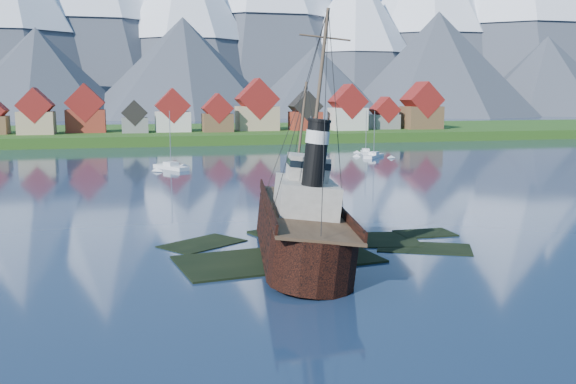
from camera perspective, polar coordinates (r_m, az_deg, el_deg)
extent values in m
plane|color=#182844|center=(61.40, 1.43, -5.44)|extent=(1400.00, 1400.00, 0.00)
cube|color=black|center=(58.89, -0.89, -6.37)|extent=(19.08, 11.42, 1.00)
cube|color=black|center=(66.95, 5.49, -4.62)|extent=(15.15, 9.76, 1.00)
cube|color=black|center=(70.43, 1.06, -3.83)|extent=(11.45, 9.06, 1.00)
cube|color=black|center=(64.74, 12.01, -5.27)|extent=(10.27, 8.34, 1.00)
cube|color=black|center=(65.61, -7.61, -4.95)|extent=(9.42, 8.68, 1.00)
cube|color=black|center=(71.26, 12.09, -3.93)|extent=(6.00, 4.00, 1.00)
cube|color=#1D4B15|center=(228.46, -9.93, 4.79)|extent=(600.00, 80.00, 3.20)
cube|color=#3F3D38|center=(190.67, -9.12, 4.07)|extent=(600.00, 2.50, 2.00)
cube|color=tan|center=(209.38, -21.45, 5.74)|extent=(10.50, 9.00, 6.80)
cube|color=maroon|center=(209.23, -21.54, 7.18)|extent=(10.69, 9.18, 10.69)
cube|color=maroon|center=(214.00, -17.52, 6.04)|extent=(12.00, 8.50, 7.20)
cube|color=maroon|center=(213.85, -17.59, 7.58)|extent=(12.22, 8.67, 12.22)
cube|color=slate|center=(208.65, -13.45, 5.81)|extent=(8.00, 7.00, 4.80)
cube|color=black|center=(208.51, -13.49, 6.87)|extent=(8.15, 7.14, 8.15)
cube|color=beige|center=(212.05, -10.21, 6.17)|extent=(11.00, 9.50, 6.40)
cube|color=maroon|center=(211.90, -10.24, 7.57)|extent=(11.20, 9.69, 11.20)
cube|color=brown|center=(209.47, -6.29, 6.15)|extent=(9.50, 8.00, 5.80)
cube|color=maroon|center=(209.32, -6.31, 7.41)|extent=(9.67, 8.16, 9.67)
cube|color=tan|center=(216.64, -2.77, 6.56)|extent=(13.50, 10.00, 8.00)
cube|color=maroon|center=(216.50, -2.79, 8.26)|extent=(13.75, 10.20, 13.75)
cube|color=maroon|center=(217.42, 1.55, 6.34)|extent=(10.00, 8.50, 6.20)
cube|color=black|center=(217.28, 1.55, 7.63)|extent=(10.18, 8.67, 10.18)
cube|color=beige|center=(218.70, 5.32, 6.49)|extent=(11.50, 9.00, 7.50)
cube|color=maroon|center=(218.55, 5.34, 8.01)|extent=(11.71, 9.18, 11.71)
cube|color=slate|center=(227.80, 8.57, 6.20)|extent=(9.00, 7.50, 5.00)
cube|color=maroon|center=(227.67, 8.59, 7.24)|extent=(9.16, 7.65, 9.16)
cube|color=brown|center=(231.21, 11.77, 6.50)|extent=(12.50, 10.00, 7.80)
cube|color=maroon|center=(231.07, 11.82, 8.02)|extent=(12.73, 10.20, 12.73)
cone|color=#2D333D|center=(522.54, -23.85, 14.34)|extent=(180.00, 180.00, 150.00)
cone|color=#2D333D|center=(557.76, -16.91, 15.84)|extent=(210.00, 210.00, 180.00)
cone|color=#2D333D|center=(532.31, -9.17, 14.56)|extent=(170.00, 170.00, 145.00)
cone|color=#2D333D|center=(551.64, 6.01, 13.37)|extent=(150.00, 150.00, 125.00)
cone|color=white|center=(554.26, 6.06, 15.94)|extent=(93.00, 93.00, 75.00)
cone|color=#2D333D|center=(612.31, 12.36, 14.86)|extent=(200.00, 200.00, 170.00)
cone|color=#2D333D|center=(639.62, 19.69, 15.20)|extent=(230.00, 230.00, 190.00)
cone|color=#2D333D|center=(702.02, 23.13, 12.95)|extent=(180.00, 180.00, 155.00)
cone|color=#2D333D|center=(434.99, -21.35, 9.68)|extent=(120.00, 120.00, 58.00)
cone|color=#2D333D|center=(428.22, -9.24, 10.71)|extent=(136.00, 136.00, 66.00)
cone|color=#2D333D|center=(448.49, 2.44, 9.70)|extent=(110.00, 110.00, 50.00)
cone|color=#2D333D|center=(479.23, 13.14, 10.91)|extent=(150.00, 150.00, 75.00)
cone|color=#2D333D|center=(526.50, 21.94, 9.48)|extent=(124.00, 124.00, 60.00)
cube|color=black|center=(59.75, 0.84, -3.64)|extent=(6.91, 19.90, 4.14)
cone|color=black|center=(72.07, -1.77, -1.52)|extent=(6.91, 6.91, 6.91)
cylinder|color=black|center=(50.46, 3.73, -5.98)|extent=(6.91, 6.91, 4.14)
cube|color=#4C3826|center=(59.32, 0.85, -1.59)|extent=(6.77, 26.25, 0.25)
cube|color=black|center=(58.50, -2.30, -1.30)|extent=(0.20, 25.42, 0.89)
cube|color=black|center=(60.16, 3.90, -1.04)|extent=(0.20, 25.42, 0.89)
cube|color=#ADA89E|center=(57.67, 1.22, -0.40)|extent=(5.13, 8.39, 2.96)
cube|color=#ADA89E|center=(58.26, 0.98, 2.24)|extent=(3.55, 3.95, 2.17)
cylinder|color=black|center=(54.02, 2.14, 3.52)|extent=(1.88, 1.88, 5.53)
cylinder|color=silver|center=(53.92, 2.15, 4.98)|extent=(1.97, 1.97, 1.09)
cylinder|color=#473828|center=(66.20, -0.88, 4.73)|extent=(0.28, 0.28, 11.84)
cylinder|color=#473828|center=(56.00, 1.52, 9.67)|extent=(0.32, 0.32, 12.83)
cube|color=silver|center=(131.63, -10.36, 2.05)|extent=(6.82, 9.43, 1.27)
cube|color=silver|center=(131.52, -10.37, 2.49)|extent=(3.15, 3.35, 0.74)
cylinder|color=gray|center=(131.08, -10.44, 4.72)|extent=(0.15, 0.15, 11.00)
cube|color=silver|center=(154.83, 7.63, 3.09)|extent=(7.18, 7.78, 1.20)
cube|color=silver|center=(154.74, 7.64, 3.44)|extent=(2.97, 3.02, 0.70)
cylinder|color=gray|center=(154.38, 7.67, 5.23)|extent=(0.14, 0.14, 10.38)
cube|color=silver|center=(148.70, 2.02, 2.93)|extent=(4.07, 9.37, 1.09)
cube|color=silver|center=(148.62, 2.02, 3.26)|extent=(2.48, 2.90, 0.64)
cylinder|color=gray|center=(148.27, 2.03, 4.96)|extent=(0.13, 0.13, 9.46)
cube|color=silver|center=(163.88, 6.92, 3.41)|extent=(4.03, 8.23, 1.18)
cube|color=silver|center=(163.80, 6.93, 3.73)|extent=(2.28, 2.62, 0.69)
cylinder|color=gray|center=(163.46, 6.96, 5.40)|extent=(0.14, 0.14, 10.24)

